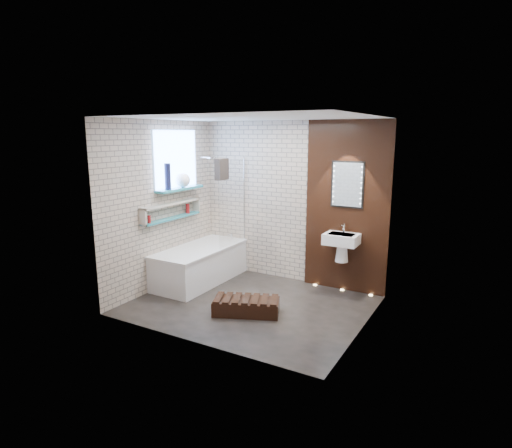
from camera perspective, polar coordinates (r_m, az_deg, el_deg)
The scene contains 15 objects.
ground at distance 6.25m, azimuth -0.69°, elevation -10.62°, with size 3.20×3.20×0.00m, color black.
room_shell at distance 5.87m, azimuth -0.72°, elevation 1.17°, with size 3.24×3.20×2.60m.
walnut_panel at distance 6.64m, azimuth 11.99°, elevation 2.17°, with size 1.30×0.06×2.60m, color black.
clerestory_window at distance 6.98m, azimuth -10.54°, elevation 7.66°, with size 0.18×1.00×0.94m.
display_niche at distance 6.89m, azimuth -11.13°, elevation 1.71°, with size 0.14×1.30×0.26m.
bathtub at distance 7.15m, azimuth -7.40°, elevation -5.31°, with size 0.79×1.74×0.70m.
bath_screen at distance 7.07m, azimuth -3.17°, elevation 2.83°, with size 0.01×0.78×1.40m, color white.
towel at distance 6.77m, azimuth -4.57°, elevation 7.26°, with size 0.10×0.26×0.33m, color black.
shower_head at distance 7.29m, azimuth -5.86°, elevation 8.75°, with size 0.18×0.18×0.02m, color silver.
washbasin at distance 6.57m, azimuth 11.27°, elevation -2.48°, with size 0.50×0.36×0.58m.
led_mirror at distance 6.56m, azimuth 12.02°, elevation 5.13°, with size 0.50×0.02×0.70m.
walnut_step at distance 5.92m, azimuth -1.29°, elevation -10.90°, with size 0.88×0.39×0.20m, color black.
niche_bottles at distance 7.00m, azimuth -10.39°, elevation 1.66°, with size 0.06×0.96×0.16m.
sill_vases at distance 6.94m, azimuth -10.13°, elevation 5.86°, with size 0.23×0.52×0.41m.
floor_uplights at distance 6.91m, azimuth 11.34°, elevation -8.55°, with size 0.96×0.06×0.01m.
Camera 1 is at (2.91, -4.98, 2.40)m, focal length 30.16 mm.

